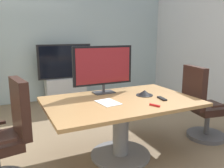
% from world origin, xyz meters
% --- Properties ---
extents(wall_back_glass_partition, '(5.74, 0.10, 2.89)m').
position_xyz_m(wall_back_glass_partition, '(0.00, 3.39, 1.44)').
color(wall_back_glass_partition, '#9EB2B7').
rests_on(wall_back_glass_partition, ground).
extents(conference_table, '(1.81, 1.17, 0.74)m').
position_xyz_m(conference_table, '(0.07, 0.30, 0.55)').
color(conference_table, olive).
rests_on(conference_table, ground).
extents(office_chair_left, '(0.63, 0.61, 1.09)m').
position_xyz_m(office_chair_left, '(-1.24, 0.31, 0.46)').
color(office_chair_left, '#4C4C51').
rests_on(office_chair_left, ground).
extents(office_chair_right, '(0.63, 0.61, 1.09)m').
position_xyz_m(office_chair_right, '(1.39, 0.23, 0.46)').
color(office_chair_right, '#4C4C51').
rests_on(office_chair_right, ground).
extents(tv_monitor, '(0.84, 0.18, 0.64)m').
position_xyz_m(tv_monitor, '(0.02, 0.71, 1.10)').
color(tv_monitor, '#333338').
rests_on(tv_monitor, conference_table).
extents(wall_display_unit, '(1.20, 0.36, 1.31)m').
position_xyz_m(wall_display_unit, '(0.09, 3.04, 0.44)').
color(wall_display_unit, '#B7BABC').
rests_on(wall_display_unit, ground).
extents(conference_phone, '(0.22, 0.22, 0.07)m').
position_xyz_m(conference_phone, '(0.45, 0.36, 0.77)').
color(conference_phone, black).
rests_on(conference_phone, conference_table).
extents(remote_control, '(0.08, 0.18, 0.02)m').
position_xyz_m(remote_control, '(0.54, 0.11, 0.75)').
color(remote_control, black).
rests_on(remote_control, conference_table).
extents(whiteboard_marker, '(0.07, 0.13, 0.02)m').
position_xyz_m(whiteboard_marker, '(0.30, -0.09, 0.75)').
color(whiteboard_marker, red).
rests_on(whiteboard_marker, conference_table).
extents(paper_notepad, '(0.24, 0.32, 0.01)m').
position_xyz_m(paper_notepad, '(-0.12, 0.25, 0.75)').
color(paper_notepad, white).
rests_on(paper_notepad, conference_table).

